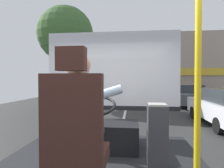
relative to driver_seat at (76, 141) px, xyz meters
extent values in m
cube|color=#2F2F2F|center=(0.08, 9.18, -1.27)|extent=(18.00, 44.00, 0.05)
cube|color=silver|center=(0.08, 9.18, -1.24)|extent=(0.12, 39.60, 0.00)
cube|color=#381E19|center=(0.00, 0.09, -0.17)|extent=(0.48, 0.48, 0.12)
cube|color=#381E19|center=(0.00, -0.10, 0.22)|extent=(0.48, 0.10, 0.66)
cube|color=#381E19|center=(0.00, -0.10, 0.66)|extent=(0.22, 0.10, 0.18)
cylinder|color=#332D28|center=(0.09, 0.20, -0.03)|extent=(0.17, 0.42, 0.17)
cylinder|color=#332D28|center=(-0.09, 0.20, -0.03)|extent=(0.17, 0.42, 0.17)
cylinder|color=silver|center=(0.00, 0.06, 0.21)|extent=(0.32, 0.32, 0.64)
cube|color=#B2842D|center=(0.00, 0.23, 0.28)|extent=(0.06, 0.01, 0.40)
sphere|color=#A37A5B|center=(0.00, 0.06, 0.63)|extent=(0.22, 0.22, 0.22)
cylinder|color=silver|center=(0.11, 0.30, 0.34)|extent=(0.53, 0.19, 0.24)
cylinder|color=silver|center=(-0.11, 0.30, 0.34)|extent=(0.53, 0.19, 0.24)
cube|color=black|center=(0.00, 1.27, -0.34)|extent=(1.10, 0.56, 0.40)
cylinder|color=black|center=(0.00, 0.91, -0.03)|extent=(0.07, 0.21, 0.42)
torus|color=black|center=(0.00, 0.84, 0.17)|extent=(0.51, 0.49, 0.21)
cylinder|color=black|center=(0.00, 0.84, 0.17)|extent=(0.14, 0.14, 0.08)
cylinder|color=gold|center=(0.92, -0.09, 0.44)|extent=(0.04, 0.04, 1.97)
cube|color=#333338|center=(0.75, 0.72, -0.17)|extent=(0.22, 0.24, 0.75)
cube|color=#9E9993|center=(0.75, 0.72, 0.21)|extent=(0.20, 0.22, 0.02)
cube|color=silver|center=(0.08, 2.00, 0.71)|extent=(2.50, 0.01, 1.40)
cube|color=black|center=(0.08, 2.00, -0.03)|extent=(2.50, 0.08, 0.08)
cylinder|color=#4C3828|center=(-3.67, 9.61, 0.48)|extent=(0.33, 0.33, 3.46)
sphere|color=#3A5F2D|center=(-3.67, 9.61, 3.33)|extent=(3.41, 3.41, 3.41)
cube|color=gray|center=(5.29, 16.75, 1.69)|extent=(10.43, 4.03, 5.87)
cube|color=gold|center=(5.29, 14.68, 1.16)|extent=(10.01, 0.12, 0.60)
cylinder|color=black|center=(3.19, 7.14, -0.98)|extent=(0.14, 0.53, 0.53)
cylinder|color=black|center=(3.19, 4.74, -0.98)|extent=(0.14, 0.53, 0.53)
cube|color=#474C51|center=(4.00, 11.13, -0.65)|extent=(1.72, 4.01, 0.65)
cube|color=#282D33|center=(4.00, 10.89, -0.07)|extent=(1.41, 2.20, 0.50)
cylinder|color=black|center=(4.81, 12.37, -0.98)|extent=(0.14, 0.54, 0.54)
cylinder|color=black|center=(3.18, 12.37, -0.98)|extent=(0.14, 0.54, 0.54)
cylinder|color=black|center=(4.81, 9.89, -0.98)|extent=(0.14, 0.54, 0.54)
cylinder|color=black|center=(3.18, 9.89, -0.98)|extent=(0.14, 0.54, 0.54)
cube|color=navy|center=(3.74, 16.81, -0.73)|extent=(1.86, 3.97, 0.57)
cube|color=#282D33|center=(3.74, 16.57, -0.22)|extent=(1.52, 2.18, 0.44)
cylinder|color=black|center=(4.62, 18.04, -1.01)|extent=(0.14, 0.47, 0.47)
cylinder|color=black|center=(2.85, 18.04, -1.01)|extent=(0.14, 0.47, 0.47)
cylinder|color=black|center=(4.62, 15.58, -1.01)|extent=(0.14, 0.47, 0.47)
cylinder|color=black|center=(2.85, 15.58, -1.01)|extent=(0.14, 0.47, 0.47)
cube|color=maroon|center=(4.12, 22.58, -0.66)|extent=(1.77, 4.32, 0.64)
cube|color=#282D33|center=(4.12, 22.32, -0.10)|extent=(1.45, 2.38, 0.49)
cylinder|color=black|center=(4.96, 23.92, -0.98)|extent=(0.14, 0.53, 0.53)
cylinder|color=black|center=(3.28, 23.92, -0.98)|extent=(0.14, 0.53, 0.53)
cylinder|color=black|center=(4.96, 21.24, -0.98)|extent=(0.14, 0.53, 0.53)
cylinder|color=black|center=(3.28, 21.24, -0.98)|extent=(0.14, 0.53, 0.53)
camera|label=1|loc=(0.46, -1.45, 0.50)|focal=29.38mm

